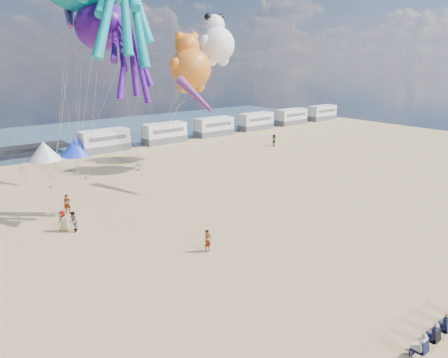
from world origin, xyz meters
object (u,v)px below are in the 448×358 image
Objects in this scene: beachgoer_5 at (67,204)px; sandbag_c at (140,169)px; beachgoer_7 at (73,222)px; kite_teddy_orange at (191,69)px; beachgoer_0 at (63,221)px; standing_person at (208,241)px; sandbag_b at (88,177)px; motorhome_1 at (164,133)px; windsock_mid at (113,31)px; beachgoer_4 at (274,140)px; tent_white at (44,151)px; spectator_row at (443,325)px; sandbag_e at (76,174)px; kite_octopus_purple at (101,26)px; motorhome_4 at (291,117)px; windsock_left at (69,14)px; sandbag_a at (53,186)px; motorhome_3 at (256,121)px; windsock_right at (195,95)px; motorhome_2 at (214,127)px; tent_blue at (76,147)px; kite_panda at (217,45)px; motorhome_0 at (105,141)px; motorhome_5 at (322,113)px; sandbag_d at (140,165)px.

beachgoer_5 is 13.67m from sandbag_c.
kite_teddy_orange reaches higher than beachgoer_7.
beachgoer_0 is 1.00× the size of beachgoer_5.
standing_person reaches higher than sandbag_b.
standing_person is at bearing -90.27° from sandbag_b.
windsock_mid reaches higher than motorhome_1.
beachgoer_4 is at bearing -15.96° from windsock_mid.
tent_white is at bearing 82.65° from standing_person.
kite_teddy_orange is at bearing 75.82° from spectator_row.
beachgoer_7 is at bearing -150.89° from windsock_mid.
sandbag_e is at bearing -151.28° from motorhome_1.
motorhome_4 is at bearing 28.60° from kite_octopus_purple.
windsock_left is (-46.10, -14.62, 14.54)m from motorhome_4.
sandbag_a is (1.14, 7.87, -0.68)m from beachgoer_5.
windsock_right reaches higher than motorhome_3.
windsock_left reaches higher than motorhome_2.
kite_panda is (13.63, -13.01, 12.69)m from tent_blue.
beachgoer_4 is at bearing -25.99° from tent_blue.
kite_panda is at bearing 24.79° from windsock_left.
motorhome_0 is 4.30× the size of standing_person.
motorhome_2 reaches higher than beachgoer_5.
motorhome_0 reaches higher than tent_blue.
motorhome_5 is 13.20× the size of sandbag_c.
sandbag_b is 1.00× the size of sandbag_d.
beachgoer_4 is (1.81, -12.09, -0.65)m from motorhome_2.
motorhome_2 is 13.20× the size of sandbag_c.
sandbag_b is (-6.80, -11.40, -1.39)m from motorhome_0.
standing_person is 0.22× the size of kite_panda.
motorhome_4 is 9.50m from motorhome_5.
sandbag_a is (-7.04, 34.35, -0.54)m from spectator_row.
motorhome_1 reaches higher than beachgoer_0.
spectator_row reaches higher than sandbag_e.
windsock_mid is at bearing 71.62° from standing_person.
motorhome_0 is at bearing 82.33° from kite_teddy_orange.
tent_blue is at bearing 134.61° from beachgoer_0.
beachgoer_4 is 28.38m from windsock_mid.
beachgoer_5 is at bearing 133.35° from beachgoer_0.
beachgoer_5 is (-7.81, -20.17, -0.41)m from tent_blue.
standing_person is 0.20× the size of kite_teddy_orange.
motorhome_2 is at bearing 0.00° from tent_white.
windsock_right is (7.55, 11.97, 8.28)m from standing_person.
spectator_row is at bearing -95.70° from sandbag_d.
windsock_left is (2.57, -2.32, 15.93)m from sandbag_a.
kite_panda is at bearing -12.79° from sandbag_e.
spectator_row is at bearing -62.45° from windsock_left.
beachgoer_0 is 11.66m from sandbag_a.
kite_octopus_purple reaches higher than windsock_mid.
kite_teddy_orange reaches higher than standing_person.
tent_blue is 12.37m from sandbag_c.
motorhome_2 is 23.22m from kite_teddy_orange.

